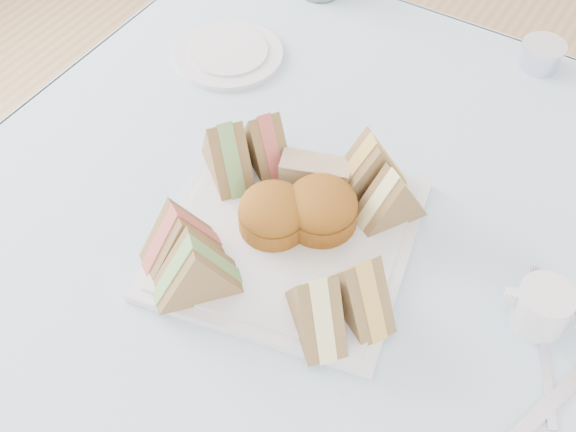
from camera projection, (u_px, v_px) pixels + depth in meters
The scene contains 19 objects.
table at pixel (318, 361), 1.24m from camera, with size 0.90×0.90×0.74m, color brown.
tablecloth at pixel (327, 226), 0.95m from camera, with size 1.02×1.02×0.01m, color #93ABCA.
serving_plate at pixel (288, 238), 0.93m from camera, with size 0.31×0.31×0.01m, color silver.
sandwich_fl_a at pixel (179, 233), 0.87m from camera, with size 0.10×0.05×0.09m, color brown, non-canonical shape.
sandwich_fl_b at pixel (195, 265), 0.83m from camera, with size 0.11×0.05×0.09m, color brown, non-canonical shape.
sandwich_fr_a at pixel (360, 285), 0.82m from camera, with size 0.10×0.05×0.09m, color brown, non-canonical shape.
sandwich_fr_b at pixel (316, 303), 0.80m from camera, with size 0.10×0.05×0.09m, color brown, non-canonical shape.
sandwich_bl_a at pixel (227, 149), 0.95m from camera, with size 0.10×0.05×0.09m, color brown, non-canonical shape.
sandwich_bl_b at pixel (265, 139), 0.97m from camera, with size 0.10×0.04×0.09m, color brown, non-canonical shape.
sandwich_br_a at pixel (392, 195), 0.91m from camera, with size 0.09×0.04×0.08m, color brown, non-canonical shape.
sandwich_br_b at pixel (371, 163), 0.94m from camera, with size 0.11×0.05×0.09m, color brown, non-canonical shape.
scone_left at pixel (273, 212), 0.91m from camera, with size 0.09×0.09×0.06m, color #A1551F.
scone_right at pixel (321, 207), 0.91m from camera, with size 0.09×0.09×0.06m, color #A1551F.
pastry_slice at pixel (316, 174), 0.96m from camera, with size 0.09×0.04×0.04m, color tan.
side_plate at pixel (229, 54), 1.17m from camera, with size 0.18×0.18×0.01m, color silver.
tea_strainer at pixel (541, 56), 1.14m from camera, with size 0.07×0.07×0.04m, color silver.
knife at pixel (538, 416), 0.78m from camera, with size 0.02×0.21×0.00m, color silver.
fork at pixel (544, 355), 0.82m from camera, with size 0.01×0.18×0.00m, color silver.
creamer_jug at pixel (542, 307), 0.83m from camera, with size 0.07×0.07×0.06m, color silver.
Camera 1 is at (0.27, -0.53, 1.49)m, focal length 45.00 mm.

